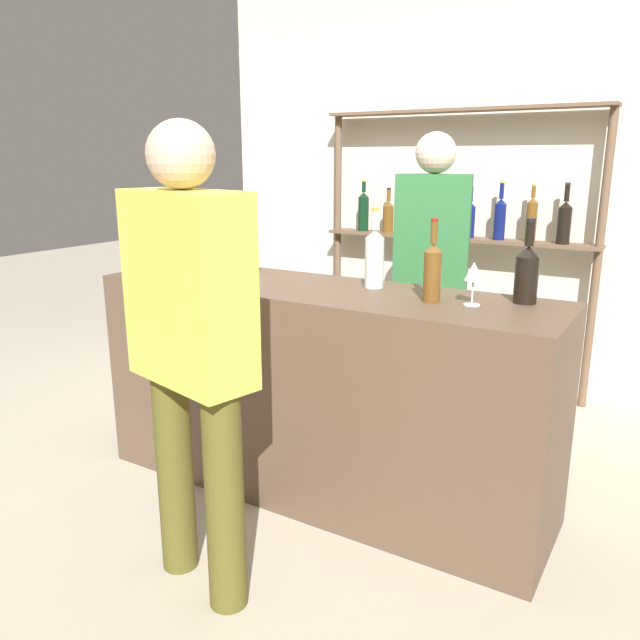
% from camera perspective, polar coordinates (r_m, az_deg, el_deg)
% --- Properties ---
extents(ground_plane, '(16.00, 16.00, 0.00)m').
position_cam_1_polar(ground_plane, '(3.05, 0.00, -15.05)').
color(ground_plane, '#B2A893').
extents(bar_counter, '(2.09, 0.59, 0.96)m').
position_cam_1_polar(bar_counter, '(2.85, 0.00, -6.58)').
color(bar_counter, brown).
rests_on(bar_counter, ground_plane).
extents(back_wall, '(3.69, 0.12, 2.80)m').
position_cam_1_polar(back_wall, '(4.39, 13.27, 12.78)').
color(back_wall, beige).
rests_on(back_wall, ground_plane).
extents(back_shelf, '(1.82, 0.18, 1.81)m').
position_cam_1_polar(back_shelf, '(4.23, 12.36, 9.76)').
color(back_shelf, brown).
rests_on(back_shelf, ground_plane).
extents(counter_bottle_0, '(0.07, 0.07, 0.32)m').
position_cam_1_polar(counter_bottle_0, '(2.47, 10.23, 4.48)').
color(counter_bottle_0, brown).
rests_on(counter_bottle_0, bar_counter).
extents(counter_bottle_1, '(0.09, 0.09, 0.33)m').
position_cam_1_polar(counter_bottle_1, '(2.53, 18.39, 4.18)').
color(counter_bottle_1, black).
rests_on(counter_bottle_1, bar_counter).
extents(counter_bottle_2, '(0.08, 0.08, 0.34)m').
position_cam_1_polar(counter_bottle_2, '(2.71, 5.00, 5.77)').
color(counter_bottle_2, silver).
rests_on(counter_bottle_2, bar_counter).
extents(wine_glass, '(0.07, 0.07, 0.17)m').
position_cam_1_polar(wine_glass, '(2.43, 13.87, 4.20)').
color(wine_glass, silver).
rests_on(wine_glass, bar_counter).
extents(ice_bucket, '(0.24, 0.24, 0.23)m').
position_cam_1_polar(ice_bucket, '(3.15, -9.97, 6.54)').
color(ice_bucket, '#846647').
rests_on(ice_bucket, bar_counter).
extents(cork_jar, '(0.12, 0.12, 0.16)m').
position_cam_1_polar(cork_jar, '(3.03, -6.82, 5.63)').
color(cork_jar, silver).
rests_on(cork_jar, bar_counter).
extents(customer_center, '(0.51, 0.31, 1.63)m').
position_cam_1_polar(customer_center, '(2.10, -11.75, -1.35)').
color(customer_center, brown).
rests_on(customer_center, ground_plane).
extents(server_behind_counter, '(0.43, 0.27, 1.64)m').
position_cam_1_polar(server_behind_counter, '(3.47, 10.11, 5.59)').
color(server_behind_counter, black).
rests_on(server_behind_counter, ground_plane).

